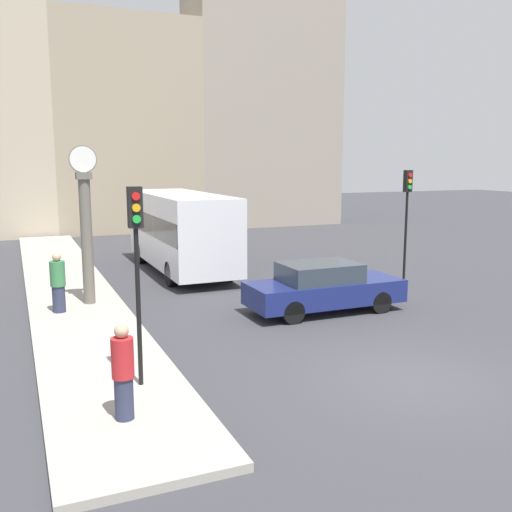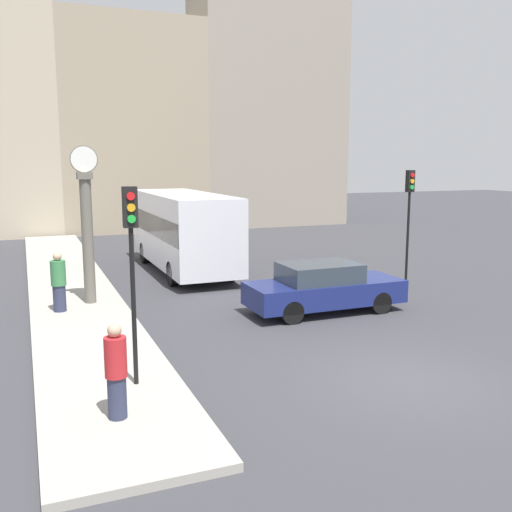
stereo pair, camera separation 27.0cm
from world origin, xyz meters
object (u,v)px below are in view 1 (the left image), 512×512
at_px(sedan_car, 323,287).
at_px(pedestrian_red_top, 123,372).
at_px(traffic_light_far, 407,204).
at_px(street_clock, 86,229).
at_px(traffic_light_near, 136,245).
at_px(pedestrian_green_hoodie, 58,283).
at_px(bus_distant, 181,228).

height_order(sedan_car, pedestrian_red_top, pedestrian_red_top).
relative_size(traffic_light_far, street_clock, 0.87).
height_order(street_clock, pedestrian_red_top, street_clock).
relative_size(traffic_light_far, pedestrian_red_top, 2.50).
relative_size(sedan_car, traffic_light_far, 1.13).
distance_m(traffic_light_near, street_clock, 7.03).
height_order(sedan_car, traffic_light_far, traffic_light_far).
bearing_deg(pedestrian_green_hoodie, traffic_light_far, -1.87).
distance_m(street_clock, pedestrian_green_hoodie, 1.86).
distance_m(traffic_light_far, pedestrian_red_top, 13.60).
xyz_separation_m(bus_distant, traffic_light_near, (-4.06, -11.55, 1.10)).
height_order(bus_distant, traffic_light_near, traffic_light_near).
bearing_deg(traffic_light_far, traffic_light_near, -151.24).
xyz_separation_m(traffic_light_near, pedestrian_green_hoodie, (-1.03, 6.28, -1.88)).
bearing_deg(pedestrian_green_hoodie, pedestrian_red_top, -86.54).
distance_m(bus_distant, street_clock, 6.19).
bearing_deg(traffic_light_near, bus_distant, 70.62).
bearing_deg(pedestrian_red_top, traffic_light_far, 32.75).
distance_m(sedan_car, traffic_light_near, 7.61).
bearing_deg(street_clock, pedestrian_red_top, -93.20).
xyz_separation_m(bus_distant, street_clock, (-4.16, -4.53, 0.65)).
distance_m(traffic_light_near, pedestrian_red_top, 2.43).
bearing_deg(street_clock, bus_distant, 47.46).
distance_m(traffic_light_far, pedestrian_green_hoodie, 11.94).
xyz_separation_m(bus_distant, pedestrian_green_hoodie, (-5.09, -5.27, -0.79)).
relative_size(pedestrian_red_top, pedestrian_green_hoodie, 0.95).
relative_size(bus_distant, traffic_light_far, 1.98).
relative_size(sedan_car, pedestrian_red_top, 2.82).
bearing_deg(traffic_light_far, street_clock, 174.12).
height_order(bus_distant, pedestrian_green_hoodie, bus_distant).
distance_m(sedan_car, street_clock, 7.28).
bearing_deg(pedestrian_green_hoodie, street_clock, 38.18).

